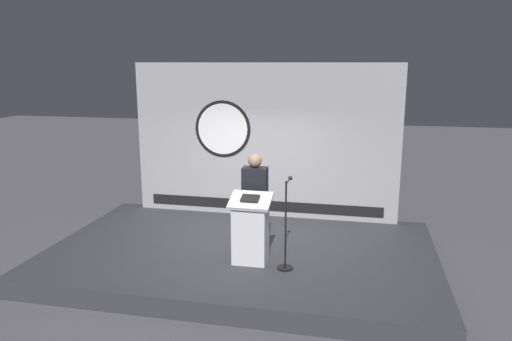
% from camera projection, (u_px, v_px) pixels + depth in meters
% --- Properties ---
extents(ground_plane, '(40.00, 40.00, 0.00)m').
position_uv_depth(ground_plane, '(242.00, 264.00, 8.29)').
color(ground_plane, '#4C4C51').
extents(stage_platform, '(6.40, 4.00, 0.30)m').
position_uv_depth(stage_platform, '(242.00, 256.00, 8.26)').
color(stage_platform, '#333338').
rests_on(stage_platform, ground).
extents(banner_display, '(5.31, 0.12, 3.06)m').
position_uv_depth(banner_display, '(263.00, 142.00, 9.66)').
color(banner_display, '#9E9EA3').
rests_on(banner_display, stage_platform).
extents(podium, '(0.64, 0.49, 1.09)m').
position_uv_depth(podium, '(251.00, 230.00, 7.52)').
color(podium, silver).
rests_on(podium, stage_platform).
extents(speaker_person, '(0.40, 0.26, 1.64)m').
position_uv_depth(speaker_person, '(255.00, 202.00, 7.92)').
color(speaker_person, black).
rests_on(speaker_person, stage_platform).
extents(microphone_stand, '(0.24, 0.56, 1.37)m').
position_uv_depth(microphone_stand, '(286.00, 237.00, 7.33)').
color(microphone_stand, black).
rests_on(microphone_stand, stage_platform).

